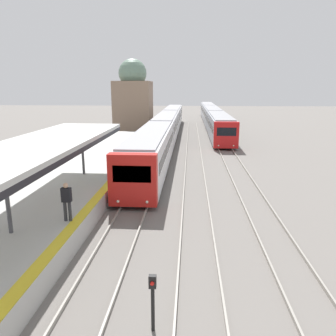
# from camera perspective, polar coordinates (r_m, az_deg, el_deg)

# --- Properties ---
(platform_canopy) EXTENTS (4.00, 22.26, 3.04)m
(platform_canopy) POSITION_cam_1_polar(r_m,az_deg,el_deg) (13.43, -26.74, 1.37)
(platform_canopy) COLOR beige
(platform_canopy) RESTS_ON station_platform
(person_on_platform) EXTENTS (0.40, 0.22, 1.66)m
(person_on_platform) POSITION_cam_1_polar(r_m,az_deg,el_deg) (14.29, -17.23, -5.27)
(person_on_platform) COLOR #2D2D33
(person_on_platform) RESTS_ON station_platform
(train_near) EXTENTS (2.61, 48.83, 3.21)m
(train_near) POSITION_cam_1_polar(r_m,az_deg,el_deg) (41.04, -0.31, 7.29)
(train_near) COLOR red
(train_near) RESTS_ON ground_plane
(train_far) EXTENTS (2.59, 47.08, 3.13)m
(train_far) POSITION_cam_1_polar(r_m,az_deg,el_deg) (57.84, 7.70, 9.02)
(train_far) COLOR red
(train_far) RESTS_ON ground_plane
(signal_post_near) EXTENTS (0.20, 0.21, 1.67)m
(signal_post_near) POSITION_cam_1_polar(r_m,az_deg,el_deg) (9.33, -2.68, -21.47)
(signal_post_near) COLOR black
(signal_post_near) RESTS_ON ground_plane
(distant_domed_building) EXTENTS (5.29, 5.29, 10.52)m
(distant_domed_building) POSITION_cam_1_polar(r_m,az_deg,el_deg) (49.62, -6.08, 11.92)
(distant_domed_building) COLOR #89705B
(distant_domed_building) RESTS_ON ground_plane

